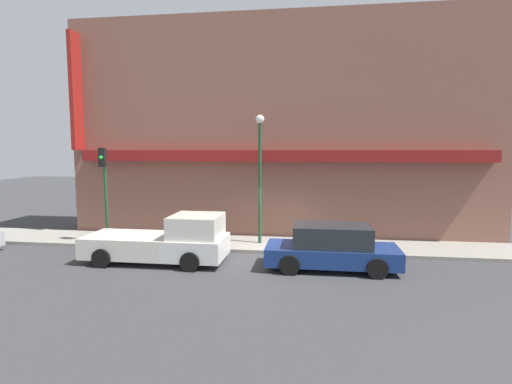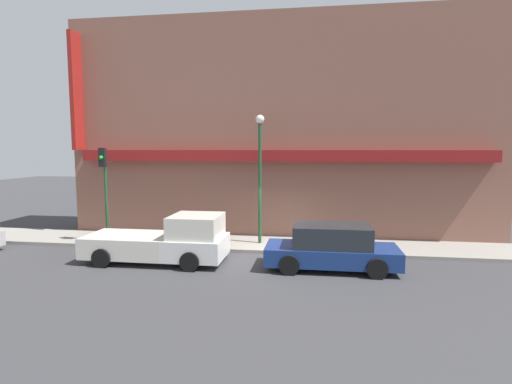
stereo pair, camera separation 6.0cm
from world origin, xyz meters
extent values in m
plane|color=#38383A|center=(0.00, 0.00, 0.00)|extent=(80.00, 80.00, 0.00)
cube|color=gray|center=(0.00, 1.35, 0.07)|extent=(36.00, 2.69, 0.14)
cube|color=brown|center=(0.00, 4.19, 5.08)|extent=(19.80, 3.00, 10.17)
cube|color=maroon|center=(0.00, 2.39, 3.82)|extent=(18.22, 0.60, 0.50)
cube|color=maroon|center=(-9.40, 2.29, 6.77)|extent=(0.20, 0.80, 5.40)
cube|color=white|center=(-2.55, -1.59, 0.59)|extent=(2.06, 1.99, 0.75)
cube|color=silver|center=(-2.55, -1.59, 1.37)|extent=(1.75, 1.83, 0.80)
cube|color=silver|center=(-5.12, -1.59, 0.59)|extent=(3.08, 1.99, 0.75)
cylinder|color=black|center=(-2.50, -0.59, 0.34)|extent=(0.67, 0.22, 0.67)
cylinder|color=black|center=(-2.50, -2.58, 0.34)|extent=(0.67, 0.22, 0.67)
cylinder|color=black|center=(-5.68, -0.59, 0.34)|extent=(0.67, 0.22, 0.67)
cylinder|color=black|center=(-5.68, -2.58, 0.34)|extent=(0.67, 0.22, 0.67)
cube|color=navy|center=(2.25, -1.59, 0.50)|extent=(4.51, 1.80, 0.60)
cube|color=#23282D|center=(2.25, -1.59, 1.17)|extent=(2.61, 1.62, 0.74)
cylinder|color=black|center=(3.65, -0.69, 0.34)|extent=(0.67, 0.22, 0.67)
cylinder|color=black|center=(3.65, -2.49, 0.34)|extent=(0.67, 0.22, 0.67)
cylinder|color=black|center=(0.85, -0.69, 0.34)|extent=(0.67, 0.22, 0.67)
cylinder|color=black|center=(0.85, -2.49, 0.34)|extent=(0.67, 0.22, 0.67)
cylinder|color=#196633|center=(2.25, 0.64, 0.39)|extent=(0.19, 0.19, 0.50)
sphere|color=#196633|center=(2.25, 0.64, 0.71)|extent=(0.18, 0.18, 0.18)
cylinder|color=#1E4728|center=(-0.63, 1.29, 2.65)|extent=(0.14, 0.14, 5.03)
sphere|color=silver|center=(-0.63, 1.29, 5.35)|extent=(0.36, 0.36, 0.36)
cylinder|color=#1E4728|center=(-7.17, 0.59, 2.16)|extent=(0.12, 0.12, 4.03)
cube|color=black|center=(-7.17, 0.43, 3.77)|extent=(0.28, 0.20, 0.80)
sphere|color=green|center=(-7.17, 0.31, 3.77)|extent=(0.16, 0.16, 0.16)
camera|label=1|loc=(1.54, -15.26, 4.12)|focal=28.00mm
camera|label=2|loc=(1.60, -15.26, 4.12)|focal=28.00mm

